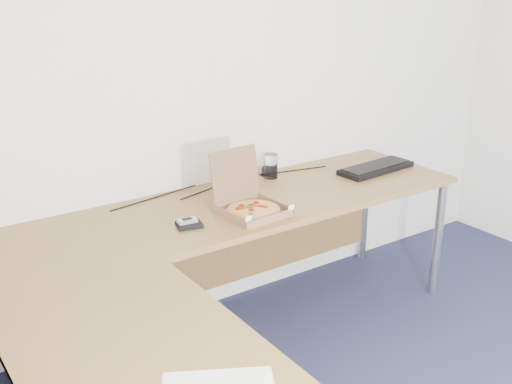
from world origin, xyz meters
TOP-DOWN VIEW (x-y plane):
  - desk at (-0.82, 0.97)m, footprint 2.50×2.20m
  - pizza_box at (-0.49, 1.26)m, footprint 0.27×0.32m
  - drinking_glass at (-0.11, 1.64)m, footprint 0.08×0.08m
  - keyboard at (0.46, 1.40)m, footprint 0.48×0.20m
  - wallet at (-0.81, 1.28)m, footprint 0.13×0.11m
  - phone at (-0.82, 1.29)m, footprint 0.09×0.06m
  - dome_speaker at (-0.09, 1.68)m, footprint 0.08×0.08m
  - cable_bundle at (-0.41, 1.68)m, footprint 0.63×0.13m

SIDE VIEW (x-z plane):
  - desk at x=-0.82m, z-range 0.34..1.07m
  - cable_bundle at x=-0.41m, z-range 0.73..0.74m
  - wallet at x=-0.81m, z-range 0.73..0.75m
  - keyboard at x=0.46m, z-range 0.73..0.76m
  - phone at x=-0.82m, z-range 0.75..0.76m
  - pizza_box at x=-0.49m, z-range 0.62..0.90m
  - dome_speaker at x=-0.09m, z-range 0.73..0.80m
  - drinking_glass at x=-0.11m, z-range 0.73..0.87m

